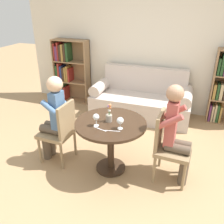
{
  "coord_description": "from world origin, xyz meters",
  "views": [
    {
      "loc": [
        0.89,
        -2.46,
        2.12
      ],
      "look_at": [
        0.0,
        0.05,
        0.84
      ],
      "focal_mm": 38.0,
      "sensor_mm": 36.0,
      "label": 1
    }
  ],
  "objects_px": {
    "flower_vase": "(109,116)",
    "bookshelf_left": "(68,70)",
    "chair_right": "(168,144)",
    "wine_glass_left": "(96,117)",
    "person_left": "(54,117)",
    "wine_glass_right": "(120,121)",
    "couch": "(141,101)",
    "chair_left": "(60,130)",
    "person_right": "(177,133)"
  },
  "relations": [
    {
      "from": "person_left",
      "to": "bookshelf_left",
      "type": "bearing_deg",
      "value": -153.59
    },
    {
      "from": "chair_right",
      "to": "flower_vase",
      "type": "bearing_deg",
      "value": 98.68
    },
    {
      "from": "chair_right",
      "to": "person_left",
      "type": "height_order",
      "value": "person_left"
    },
    {
      "from": "flower_vase",
      "to": "bookshelf_left",
      "type": "bearing_deg",
      "value": 130.2
    },
    {
      "from": "chair_right",
      "to": "wine_glass_right",
      "type": "xyz_separation_m",
      "value": [
        -0.56,
        -0.2,
        0.33
      ]
    },
    {
      "from": "person_left",
      "to": "wine_glass_right",
      "type": "distance_m",
      "value": 0.98
    },
    {
      "from": "couch",
      "to": "chair_right",
      "type": "height_order",
      "value": "couch"
    },
    {
      "from": "chair_left",
      "to": "wine_glass_left",
      "type": "distance_m",
      "value": 0.68
    },
    {
      "from": "flower_vase",
      "to": "chair_left",
      "type": "bearing_deg",
      "value": -175.0
    },
    {
      "from": "couch",
      "to": "wine_glass_right",
      "type": "distance_m",
      "value": 1.94
    },
    {
      "from": "chair_left",
      "to": "wine_glass_right",
      "type": "distance_m",
      "value": 0.94
    },
    {
      "from": "bookshelf_left",
      "to": "wine_glass_right",
      "type": "distance_m",
      "value": 2.84
    },
    {
      "from": "wine_glass_right",
      "to": "flower_vase",
      "type": "height_order",
      "value": "flower_vase"
    },
    {
      "from": "wine_glass_left",
      "to": "chair_right",
      "type": "bearing_deg",
      "value": 15.05
    },
    {
      "from": "couch",
      "to": "chair_left",
      "type": "bearing_deg",
      "value": -111.76
    },
    {
      "from": "chair_right",
      "to": "wine_glass_left",
      "type": "relative_size",
      "value": 5.7
    },
    {
      "from": "person_right",
      "to": "flower_vase",
      "type": "xyz_separation_m",
      "value": [
        -0.83,
        -0.07,
        0.13
      ]
    },
    {
      "from": "person_left",
      "to": "chair_right",
      "type": "bearing_deg",
      "value": 97.3
    },
    {
      "from": "couch",
      "to": "bookshelf_left",
      "type": "height_order",
      "value": "bookshelf_left"
    },
    {
      "from": "wine_glass_left",
      "to": "person_left",
      "type": "bearing_deg",
      "value": 171.4
    },
    {
      "from": "chair_right",
      "to": "person_left",
      "type": "relative_size",
      "value": 0.72
    },
    {
      "from": "person_left",
      "to": "wine_glass_right",
      "type": "bearing_deg",
      "value": 88.16
    },
    {
      "from": "chair_right",
      "to": "wine_glass_left",
      "type": "height_order",
      "value": "chair_right"
    },
    {
      "from": "couch",
      "to": "flower_vase",
      "type": "height_order",
      "value": "flower_vase"
    },
    {
      "from": "person_right",
      "to": "chair_right",
      "type": "bearing_deg",
      "value": 87.97
    },
    {
      "from": "flower_vase",
      "to": "couch",
      "type": "bearing_deg",
      "value": 89.13
    },
    {
      "from": "person_left",
      "to": "flower_vase",
      "type": "relative_size",
      "value": 5.13
    },
    {
      "from": "chair_right",
      "to": "person_left",
      "type": "distance_m",
      "value": 1.54
    },
    {
      "from": "chair_left",
      "to": "wine_glass_left",
      "type": "bearing_deg",
      "value": 83.24
    },
    {
      "from": "bookshelf_left",
      "to": "flower_vase",
      "type": "bearing_deg",
      "value": -49.8
    },
    {
      "from": "wine_glass_right",
      "to": "flower_vase",
      "type": "bearing_deg",
      "value": 145.72
    },
    {
      "from": "bookshelf_left",
      "to": "couch",
      "type": "bearing_deg",
      "value": -8.67
    },
    {
      "from": "person_left",
      "to": "flower_vase",
      "type": "distance_m",
      "value": 0.79
    },
    {
      "from": "flower_vase",
      "to": "person_right",
      "type": "bearing_deg",
      "value": 4.57
    },
    {
      "from": "wine_glass_right",
      "to": "couch",
      "type": "bearing_deg",
      "value": 94.9
    },
    {
      "from": "chair_left",
      "to": "person_right",
      "type": "height_order",
      "value": "person_right"
    },
    {
      "from": "person_left",
      "to": "person_right",
      "type": "distance_m",
      "value": 1.62
    },
    {
      "from": "chair_left",
      "to": "chair_right",
      "type": "bearing_deg",
      "value": 97.85
    },
    {
      "from": "wine_glass_left",
      "to": "bookshelf_left",
      "type": "bearing_deg",
      "value": 126.27
    },
    {
      "from": "wine_glass_right",
      "to": "flower_vase",
      "type": "relative_size",
      "value": 0.61
    },
    {
      "from": "couch",
      "to": "flower_vase",
      "type": "bearing_deg",
      "value": -90.87
    },
    {
      "from": "person_left",
      "to": "person_right",
      "type": "xyz_separation_m",
      "value": [
        1.61,
        0.12,
        0.0
      ]
    },
    {
      "from": "person_right",
      "to": "bookshelf_left",
      "type": "bearing_deg",
      "value": 55.52
    },
    {
      "from": "wine_glass_left",
      "to": "wine_glass_right",
      "type": "distance_m",
      "value": 0.3
    },
    {
      "from": "couch",
      "to": "wine_glass_right",
      "type": "relative_size",
      "value": 12.6
    },
    {
      "from": "person_right",
      "to": "wine_glass_right",
      "type": "distance_m",
      "value": 0.69
    },
    {
      "from": "person_right",
      "to": "wine_glass_right",
      "type": "relative_size",
      "value": 8.52
    },
    {
      "from": "chair_left",
      "to": "person_left",
      "type": "distance_m",
      "value": 0.2
    },
    {
      "from": "person_left",
      "to": "flower_vase",
      "type": "bearing_deg",
      "value": 96.46
    },
    {
      "from": "chair_left",
      "to": "couch",
      "type": "bearing_deg",
      "value": 160.73
    }
  ]
}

